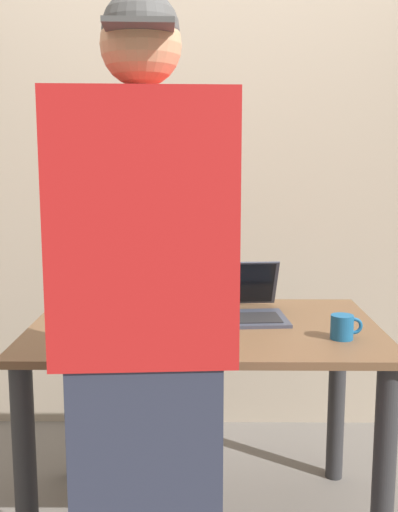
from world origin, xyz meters
The scene contains 8 objects.
desk centered at (0.00, 0.00, 0.62)m, with size 1.24×0.81×0.77m.
laptop centered at (0.13, 0.12, 0.82)m, with size 0.35×0.37×0.20m.
beer_bottle_brown centered at (-0.32, 0.07, 0.90)m, with size 0.07×0.07×0.31m.
beer_bottle_amber centered at (-0.26, 0.19, 0.89)m, with size 0.07×0.07×0.30m.
beer_bottle_dark centered at (-0.20, 0.11, 0.90)m, with size 0.07×0.07×0.33m.
person_figure centered at (-0.15, -0.65, 0.87)m, with size 0.46×0.30×1.75m.
coffee_mug centered at (0.46, -0.17, 0.81)m, with size 0.11×0.08×0.08m.
back_wall centered at (0.00, 0.94, 1.30)m, with size 6.00×0.10×2.60m, color tan.
Camera 1 is at (0.00, -2.12, 1.37)m, focal length 42.98 mm.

